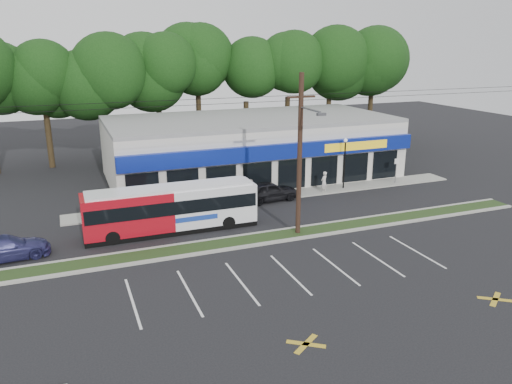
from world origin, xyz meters
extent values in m
plane|color=black|center=(0.00, 0.00, 0.00)|extent=(120.00, 120.00, 0.00)
cube|color=#223515|center=(0.00, 1.00, 0.06)|extent=(40.00, 1.60, 0.12)
cube|color=#9E9E93|center=(0.00, 0.15, 0.07)|extent=(40.00, 0.25, 0.14)
cube|color=#9E9E93|center=(0.00, 1.85, 0.07)|extent=(40.00, 0.25, 0.14)
cube|color=#9E9E93|center=(5.00, 9.00, 0.05)|extent=(32.00, 2.20, 0.10)
cube|color=beige|center=(5.50, 16.00, 2.50)|extent=(25.00, 12.00, 5.00)
cube|color=#102497|center=(5.50, 9.75, 3.40)|extent=(25.00, 0.50, 1.20)
cube|color=black|center=(5.50, 9.94, 1.40)|extent=(24.00, 0.12, 2.40)
cube|color=yellow|center=(12.50, 9.48, 3.40)|extent=(6.00, 0.06, 0.70)
cube|color=gray|center=(5.50, 16.00, 5.15)|extent=(25.00, 12.00, 0.30)
cylinder|color=black|center=(3.00, 1.00, 5.00)|extent=(0.30, 0.30, 10.00)
cube|color=black|center=(3.00, 1.00, 8.60)|extent=(1.80, 0.12, 0.12)
cylinder|color=#59595E|center=(3.00, -0.20, 8.00)|extent=(0.10, 2.40, 0.10)
cube|color=#59595E|center=(3.00, -1.50, 7.90)|extent=(0.50, 0.25, 0.15)
cylinder|color=black|center=(0.00, 1.00, 8.70)|extent=(50.00, 0.02, 0.02)
cylinder|color=black|center=(0.00, 1.00, 8.40)|extent=(50.00, 0.02, 0.02)
cylinder|color=black|center=(11.00, 8.80, 2.00)|extent=(0.12, 0.12, 4.00)
sphere|color=silver|center=(11.00, 8.80, 4.10)|extent=(0.30, 0.30, 0.30)
cylinder|color=#59595E|center=(16.00, 8.60, 1.10)|extent=(0.06, 0.06, 2.20)
cube|color=white|center=(16.00, 8.55, 2.00)|extent=(0.45, 0.04, 0.45)
cylinder|color=black|center=(-11.00, 26.00, 2.86)|extent=(0.56, 0.56, 5.72)
sphere|color=black|center=(-11.00, 26.00, 8.45)|extent=(6.76, 6.76, 6.76)
cylinder|color=black|center=(-6.00, 26.00, 2.86)|extent=(0.56, 0.56, 5.72)
sphere|color=black|center=(-6.00, 26.00, 8.45)|extent=(6.76, 6.76, 6.76)
cylinder|color=black|center=(-1.00, 26.00, 2.86)|extent=(0.56, 0.56, 5.72)
sphere|color=black|center=(-1.00, 26.00, 8.45)|extent=(6.76, 6.76, 6.76)
cylinder|color=black|center=(4.00, 26.00, 2.86)|extent=(0.56, 0.56, 5.72)
sphere|color=black|center=(4.00, 26.00, 8.45)|extent=(6.76, 6.76, 6.76)
cylinder|color=black|center=(9.00, 26.00, 2.86)|extent=(0.56, 0.56, 5.72)
sphere|color=black|center=(9.00, 26.00, 8.45)|extent=(6.76, 6.76, 6.76)
cylinder|color=black|center=(14.00, 26.00, 2.86)|extent=(0.56, 0.56, 5.72)
sphere|color=black|center=(14.00, 26.00, 8.45)|extent=(6.76, 6.76, 6.76)
cylinder|color=black|center=(19.00, 26.00, 2.86)|extent=(0.56, 0.56, 5.72)
sphere|color=black|center=(19.00, 26.00, 8.45)|extent=(6.76, 6.76, 6.76)
cylinder|color=black|center=(24.00, 26.00, 2.86)|extent=(0.56, 0.56, 5.72)
sphere|color=black|center=(24.00, 26.00, 8.45)|extent=(6.76, 6.76, 6.76)
cube|color=#A90D19|center=(-6.99, 4.51, 1.57)|extent=(5.45, 2.28, 2.50)
cube|color=white|center=(-1.55, 4.49, 1.57)|extent=(5.45, 2.28, 2.50)
cube|color=black|center=(-4.27, 4.50, 0.18)|extent=(10.89, 2.24, 0.32)
cube|color=black|center=(-4.27, 4.50, 1.86)|extent=(10.67, 2.35, 0.86)
cube|color=black|center=(1.20, 4.49, 1.72)|extent=(0.06, 1.93, 1.27)
cube|color=#193899|center=(-2.91, 3.35, 1.04)|extent=(2.72, 0.04, 0.32)
cube|color=white|center=(-4.27, 4.50, 2.86)|extent=(10.35, 2.06, 0.16)
cylinder|color=black|center=(-8.08, 3.49, 0.44)|extent=(0.87, 0.26, 0.87)
cylinder|color=black|center=(-8.08, 5.52, 0.44)|extent=(0.87, 0.26, 0.87)
cylinder|color=black|center=(-0.79, 3.48, 0.44)|extent=(0.87, 0.26, 0.87)
cylinder|color=black|center=(-0.78, 5.51, 0.44)|extent=(0.87, 0.26, 0.87)
imported|color=black|center=(4.00, 8.10, 0.77)|extent=(4.64, 2.15, 1.54)
imported|color=navy|center=(-13.87, 3.50, 0.68)|extent=(4.89, 2.43, 1.36)
imported|color=silver|center=(9.00, 8.50, 0.88)|extent=(0.76, 0.67, 1.75)
imported|color=beige|center=(2.63, 8.50, 0.87)|extent=(0.85, 0.67, 1.74)
camera|label=1|loc=(-10.25, -25.50, 11.61)|focal=35.00mm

